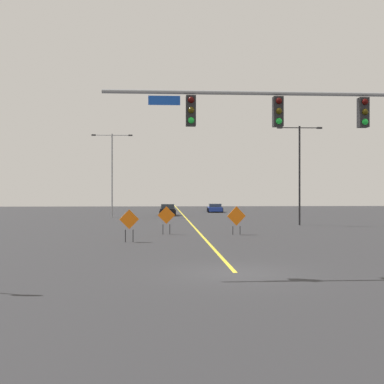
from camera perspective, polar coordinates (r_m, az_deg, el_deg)
name	(u,v)px	position (r m, az deg, el deg)	size (l,w,h in m)	color
ground	(236,273)	(17.42, 5.06, -9.30)	(161.06, 161.06, 0.00)	#2D2D30
road_centre_stripe	(183,214)	(61.86, -1.09, -2.62)	(0.16, 89.48, 0.01)	yellow
traffic_signal_assembly	(325,126)	(18.07, 15.12, 7.43)	(12.32, 0.44, 6.72)	gray
street_lamp_far_right	(300,166)	(43.02, 12.34, 2.92)	(3.88, 0.24, 8.46)	black
street_lamp_mid_right	(112,168)	(54.99, -9.23, 2.75)	(4.47, 0.24, 9.24)	gray
construction_sign_left_shoulder	(236,217)	(32.71, 5.17, -2.92)	(1.27, 0.25, 1.87)	orange
construction_sign_left_lane	(166,217)	(32.77, -2.98, -2.88)	(1.17, 0.14, 1.87)	orange
construction_sign_right_lane	(129,221)	(27.99, -7.28, -3.39)	(1.10, 0.29, 1.84)	orange
car_blue_passing	(215,208)	(69.32, 2.66, -1.87)	(2.27, 4.63, 1.20)	#1E389E
car_black_approaching	(168,210)	(59.36, -2.82, -2.11)	(2.05, 4.15, 1.38)	black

